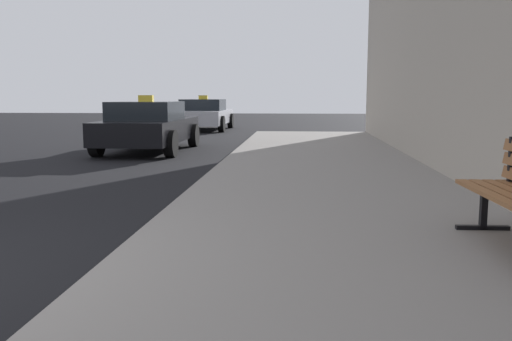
% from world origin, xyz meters
% --- Properties ---
extents(sidewalk, '(4.00, 32.00, 0.15)m').
position_xyz_m(sidewalk, '(4.00, 0.00, 0.07)').
color(sidewalk, gray).
rests_on(sidewalk, ground_plane).
extents(car_black, '(1.99, 4.24, 1.43)m').
position_xyz_m(car_black, '(-0.33, 10.17, 0.65)').
color(car_black, black).
rests_on(car_black, ground_plane).
extents(car_silver, '(2.06, 4.36, 1.43)m').
position_xyz_m(car_silver, '(-0.43, 18.88, 0.65)').
color(car_silver, '#B7B7BF').
rests_on(car_silver, ground_plane).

